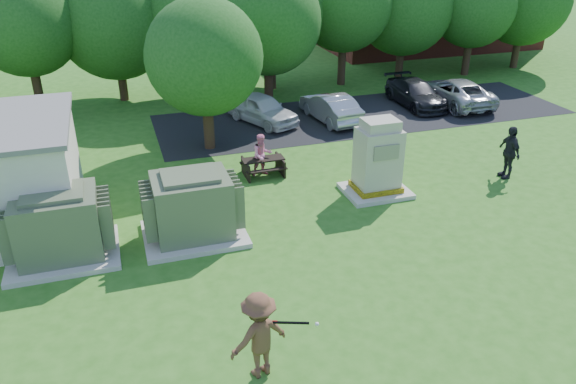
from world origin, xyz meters
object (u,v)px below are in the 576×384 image
object	(u,v)px
transformer_left	(59,227)
car_white	(262,109)
person_walking_right	(509,152)
car_silver_a	(330,107)
person_at_picnic	(262,155)
picnic_table	(263,165)
car_silver_b	(455,92)
generator_cabinet	(378,162)
transformer_right	(192,208)
car_dark	(416,93)
batter	(259,335)

from	to	relation	value
transformer_left	car_white	distance (m)	12.61
person_walking_right	car_silver_a	bearing A→B (deg)	-149.42
person_at_picnic	person_walking_right	distance (m)	9.00
picnic_table	transformer_left	bearing A→B (deg)	-151.88
person_walking_right	car_silver_b	world-z (taller)	person_walking_right
car_silver_b	picnic_table	bearing A→B (deg)	26.14
generator_cabinet	person_walking_right	distance (m)	5.17
picnic_table	person_walking_right	xyz separation A→B (m)	(8.48, -2.91, 0.57)
transformer_right	generator_cabinet	size ratio (longest dim) A/B	1.12
picnic_table	car_dark	bearing A→B (deg)	31.30
car_silver_a	car_white	bearing A→B (deg)	-19.51
transformer_left	batter	distance (m)	7.29
car_white	car_dark	bearing A→B (deg)	-23.28
picnic_table	car_silver_b	world-z (taller)	car_silver_b
transformer_left	person_walking_right	size ratio (longest dim) A/B	1.53
picnic_table	car_silver_b	distance (m)	12.84
car_white	car_silver_a	size ratio (longest dim) A/B	0.99
transformer_left	batter	size ratio (longest dim) A/B	1.51
car_dark	person_walking_right	bearing A→B (deg)	-97.28
person_at_picnic	car_white	size ratio (longest dim) A/B	0.40
batter	car_dark	xyz separation A→B (m)	(12.43, 15.57, -0.37)
car_white	car_silver_a	distance (m)	3.20
picnic_table	generator_cabinet	bearing A→B (deg)	-38.67
transformer_left	person_walking_right	bearing A→B (deg)	2.86
car_silver_a	generator_cabinet	bearing A→B (deg)	73.42
batter	person_walking_right	world-z (taller)	batter
generator_cabinet	person_walking_right	size ratio (longest dim) A/B	1.37
car_dark	picnic_table	bearing A→B (deg)	-148.44
car_silver_a	car_dark	xyz separation A→B (m)	(4.98, 0.87, -0.03)
generator_cabinet	car_white	distance (m)	8.56
car_white	car_dark	world-z (taller)	car_white
picnic_table	batter	world-z (taller)	batter
picnic_table	car_dark	xyz separation A→B (m)	(9.64, 5.86, 0.22)
generator_cabinet	car_silver_b	bearing A→B (deg)	44.01
transformer_left	picnic_table	xyz separation A→B (m)	(6.88, 3.68, -0.56)
car_dark	batter	bearing A→B (deg)	-128.33
transformer_left	car_silver_a	size ratio (longest dim) A/B	0.75
transformer_left	car_dark	distance (m)	19.08
transformer_right	person_walking_right	bearing A→B (deg)	3.77
batter	car_silver_a	size ratio (longest dim) A/B	0.50
person_at_picnic	car_silver_a	size ratio (longest dim) A/B	0.40
person_at_picnic	car_dark	xyz separation A→B (m)	(9.67, 5.84, -0.17)
generator_cabinet	batter	xyz separation A→B (m)	(-6.11, -7.06, -0.18)
batter	person_at_picnic	xyz separation A→B (m)	(2.76, 9.74, -0.20)
car_silver_a	picnic_table	bearing A→B (deg)	40.32
picnic_table	batter	bearing A→B (deg)	-106.01
transformer_right	batter	world-z (taller)	transformer_right
car_silver_a	person_at_picnic	bearing A→B (deg)	40.01
transformer_left	picnic_table	size ratio (longest dim) A/B	1.94
person_walking_right	car_white	world-z (taller)	person_walking_right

